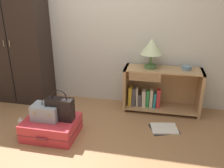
{
  "coord_description": "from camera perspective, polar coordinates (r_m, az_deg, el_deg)",
  "views": [
    {
      "loc": [
        0.9,
        -2.13,
        1.74
      ],
      "look_at": [
        0.29,
        0.8,
        0.55
      ],
      "focal_mm": 38.3,
      "sensor_mm": 36.0,
      "label": 1
    }
  ],
  "objects": [
    {
      "name": "bowl",
      "position": [
        3.58,
        17.37,
        3.7
      ],
      "size": [
        0.14,
        0.14,
        0.05
      ],
      "primitive_type": "cylinder",
      "color": "slate",
      "rests_on": "bookshelf"
    },
    {
      "name": "wardrobe",
      "position": [
        4.09,
        -21.99,
        9.63
      ],
      "size": [
        0.99,
        0.47,
        1.99
      ],
      "color": "black",
      "rests_on": "ground_plane"
    },
    {
      "name": "suitcase_large",
      "position": [
        3.17,
        -14.2,
        -9.9
      ],
      "size": [
        0.66,
        0.54,
        0.23
      ],
      "color": "#D1333D",
      "rests_on": "ground_plane"
    },
    {
      "name": "open_book_on_floor",
      "position": [
        3.32,
        12.35,
        -10.34
      ],
      "size": [
        0.44,
        0.39,
        0.02
      ],
      "color": "white",
      "rests_on": "ground_plane"
    },
    {
      "name": "bookshelf",
      "position": [
        3.66,
        10.86,
        -1.44
      ],
      "size": [
        1.13,
        0.39,
        0.67
      ],
      "color": "tan",
      "rests_on": "ground_plane"
    },
    {
      "name": "back_wall",
      "position": [
        3.76,
        -2.15,
        14.95
      ],
      "size": [
        6.4,
        0.1,
        2.6
      ],
      "primitive_type": "cube",
      "color": "beige",
      "rests_on": "ground_plane"
    },
    {
      "name": "train_case",
      "position": [
        3.08,
        -15.46,
        -6.42
      ],
      "size": [
        0.33,
        0.23,
        0.27
      ],
      "color": "#8E99A3",
      "rests_on": "suitcase_large"
    },
    {
      "name": "handbag",
      "position": [
        3.01,
        -12.25,
        -5.77
      ],
      "size": [
        0.33,
        0.14,
        0.4
      ],
      "color": "black",
      "rests_on": "suitcase_large"
    },
    {
      "name": "ground_plane",
      "position": [
        2.89,
        -9.2,
        -15.63
      ],
      "size": [
        9.0,
        9.0,
        0.0
      ],
      "primitive_type": "plane",
      "color": "#9E7047"
    },
    {
      "name": "table_lamp",
      "position": [
        3.47,
        9.41,
        8.53
      ],
      "size": [
        0.31,
        0.31,
        0.43
      ],
      "color": "#4C7542",
      "rests_on": "bookshelf"
    },
    {
      "name": "bottle",
      "position": [
        3.43,
        -20.88,
        -8.98
      ],
      "size": [
        0.06,
        0.06,
        0.16
      ],
      "color": "white",
      "rests_on": "ground_plane"
    }
  ]
}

